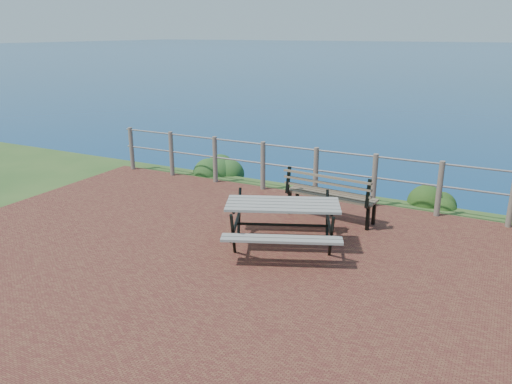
# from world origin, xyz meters

# --- Properties ---
(ground) EXTENTS (10.00, 7.00, 0.12)m
(ground) POSITION_xyz_m (0.00, 0.00, 0.00)
(ground) COLOR maroon
(ground) RESTS_ON ground
(ocean) EXTENTS (1200.00, 1200.00, 0.00)m
(ocean) POSITION_xyz_m (0.00, 200.00, 0.00)
(ocean) COLOR navy
(ocean) RESTS_ON ground
(safety_railing) EXTENTS (9.40, 0.10, 1.00)m
(safety_railing) POSITION_xyz_m (0.00, 3.35, 0.57)
(safety_railing) COLOR #6B5B4C
(safety_railing) RESTS_ON ground
(picnic_table) EXTENTS (1.81, 1.35, 0.71)m
(picnic_table) POSITION_xyz_m (0.41, 0.86, 0.45)
(picnic_table) COLOR gray
(picnic_table) RESTS_ON ground
(park_bench) EXTENTS (1.60, 0.53, 0.89)m
(park_bench) POSITION_xyz_m (0.66, 2.34, 0.59)
(park_bench) COLOR brown
(park_bench) RESTS_ON ground
(shrub_lip_west) EXTENTS (0.76, 0.76, 0.49)m
(shrub_lip_west) POSITION_xyz_m (-2.65, 4.17, 0.00)
(shrub_lip_west) COLOR #285821
(shrub_lip_west) RESTS_ON ground
(shrub_lip_east) EXTENTS (0.74, 0.74, 0.46)m
(shrub_lip_east) POSITION_xyz_m (2.18, 4.17, 0.00)
(shrub_lip_east) COLOR #1D4314
(shrub_lip_east) RESTS_ON ground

